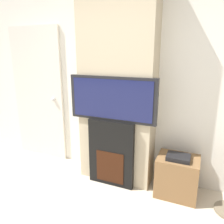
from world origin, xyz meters
name	(u,v)px	position (x,y,z in m)	size (l,w,h in m)	color
wall_back	(123,79)	(0.00, 2.03, 1.35)	(6.00, 0.06, 2.70)	silver
chimney_breast	(117,81)	(0.00, 1.83, 1.35)	(0.96, 0.35, 2.70)	#BCAD8E
fireplace	(112,153)	(0.00, 1.65, 0.44)	(0.60, 0.15, 0.88)	black
television	(112,99)	(0.00, 1.65, 1.15)	(1.11, 0.07, 0.55)	black
media_stand	(177,176)	(0.82, 1.74, 0.25)	(0.48, 0.39, 0.54)	brown
entry_door	(38,95)	(-1.42, 1.97, 1.04)	(0.92, 0.09, 2.08)	silver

